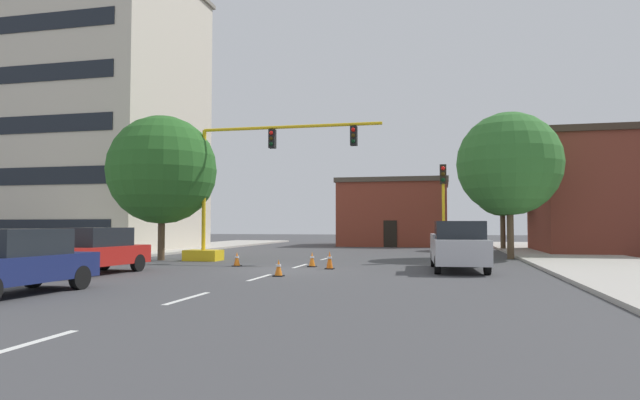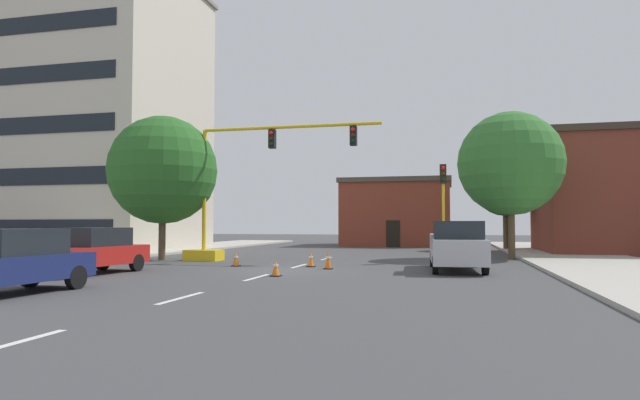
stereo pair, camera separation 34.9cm
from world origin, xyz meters
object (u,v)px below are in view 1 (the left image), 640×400
sedan_red_mid_left (94,250)px  traffic_cone_roadside_c (279,268)px  sedan_navy_near_left (14,261)px  traffic_light_pole_right (443,190)px  traffic_cone_roadside_d (237,259)px  traffic_cone_roadside_b (330,260)px  traffic_signal_gantry (228,216)px  tree_left_near (162,170)px  tree_right_far (502,186)px  traffic_cone_roadside_a (312,259)px  tree_right_mid (509,164)px  pickup_truck_silver (458,246)px

sedan_red_mid_left → traffic_cone_roadside_c: sedan_red_mid_left is taller
traffic_cone_roadside_c → sedan_navy_near_left: bearing=-129.0°
sedan_red_mid_left → sedan_navy_near_left: bearing=-73.5°
traffic_light_pole_right → traffic_cone_roadside_d: 10.52m
traffic_cone_roadside_c → traffic_cone_roadside_b: bearing=72.1°
traffic_signal_gantry → tree_left_near: size_ratio=1.34×
traffic_cone_roadside_b → tree_right_far: bearing=65.2°
sedan_navy_near_left → tree_right_far: bearing=62.4°
sedan_red_mid_left → traffic_cone_roadside_d: (3.80, 4.78, -0.57)m
traffic_signal_gantry → tree_right_far: bearing=45.9°
tree_right_far → traffic_cone_roadside_c: (-9.95, -22.64, -4.35)m
traffic_signal_gantry → tree_left_near: tree_left_near is taller
tree_right_far → traffic_cone_roadside_c: 25.11m
tree_left_near → traffic_cone_roadside_a: size_ratio=11.28×
traffic_light_pole_right → traffic_cone_roadside_d: size_ratio=7.47×
tree_right_far → tree_left_near: (-18.52, -15.54, 0.07)m
tree_right_far → sedan_red_mid_left: size_ratio=1.47×
tree_right_far → tree_right_mid: (-0.66, -10.40, 0.50)m
tree_right_far → traffic_cone_roadside_a: size_ratio=10.22×
pickup_truck_silver → traffic_signal_gantry: bearing=163.6°
traffic_cone_roadside_a → traffic_cone_roadside_d: size_ratio=1.04×
traffic_light_pole_right → sedan_navy_near_left: bearing=-126.3°
pickup_truck_silver → traffic_cone_roadside_a: size_ratio=8.22×
traffic_signal_gantry → sedan_navy_near_left: 13.88m
traffic_cone_roadside_c → pickup_truck_silver: bearing=32.1°
tree_right_mid → traffic_cone_roadside_c: size_ratio=13.17×
traffic_light_pole_right → sedan_red_mid_left: size_ratio=1.03×
sedan_navy_near_left → sedan_red_mid_left: bearing=106.5°
pickup_truck_silver → sedan_navy_near_left: size_ratio=1.20×
traffic_cone_roadside_b → traffic_cone_roadside_d: (-4.33, 0.57, -0.05)m
tree_right_far → tree_left_near: tree_left_near is taller
traffic_signal_gantry → sedan_red_mid_left: bearing=-104.5°
traffic_cone_roadside_d → traffic_cone_roadside_b: bearing=-7.5°
sedan_navy_near_left → traffic_cone_roadside_d: size_ratio=7.16×
traffic_light_pole_right → tree_right_far: 14.75m
pickup_truck_silver → sedan_red_mid_left: 14.14m
traffic_cone_roadside_b → traffic_cone_roadside_d: traffic_cone_roadside_b is taller
traffic_light_pole_right → tree_left_near: (-14.35, -1.43, 1.19)m
tree_left_near → traffic_cone_roadside_d: bearing=-29.3°
traffic_signal_gantry → tree_left_near: (-3.63, -0.20, 2.41)m
sedan_red_mid_left → traffic_cone_roadside_b: (8.14, 4.21, -0.52)m
tree_right_far → traffic_cone_roadside_a: bearing=-118.5°
sedan_navy_near_left → tree_left_near: bearing=103.6°
tree_right_mid → tree_right_far: bearing=86.4°
traffic_cone_roadside_a → tree_left_near: bearing=163.6°
sedan_red_mid_left → traffic_signal_gantry: bearing=75.5°
sedan_red_mid_left → tree_left_near: bearing=101.4°
pickup_truck_silver → sedan_red_mid_left: pickup_truck_silver is taller
sedan_navy_near_left → traffic_cone_roadside_b: (6.41, 10.03, -0.52)m
pickup_truck_silver → traffic_cone_roadside_a: pickup_truck_silver is taller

